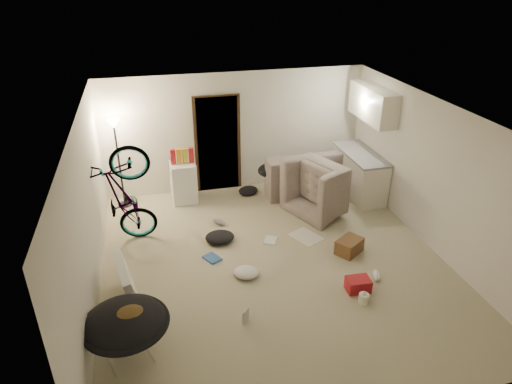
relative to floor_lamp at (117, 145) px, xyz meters
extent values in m
cube|color=tan|center=(2.40, -2.65, -1.32)|extent=(5.50, 6.00, 0.02)
cube|color=white|center=(2.40, -2.65, 1.20)|extent=(5.50, 6.00, 0.02)
cube|color=silver|center=(2.40, 0.36, -0.06)|extent=(5.50, 0.02, 2.50)
cube|color=silver|center=(2.40, -5.66, -0.06)|extent=(5.50, 0.02, 2.50)
cube|color=silver|center=(-0.36, -2.65, -0.06)|extent=(0.02, 6.00, 2.50)
cube|color=silver|center=(5.16, -2.65, -0.06)|extent=(0.02, 6.00, 2.50)
cube|color=black|center=(2.00, 0.32, -0.29)|extent=(0.85, 0.10, 2.04)
cube|color=#382513|center=(2.00, 0.29, -0.29)|extent=(0.97, 0.04, 2.10)
cylinder|color=black|center=(0.00, 0.00, -1.29)|extent=(0.28, 0.28, 0.03)
cylinder|color=black|center=(0.00, 0.00, -0.46)|extent=(0.04, 0.04, 1.70)
cone|color=#FFE0A5|center=(0.00, 0.00, 0.41)|extent=(0.24, 0.24, 0.18)
cube|color=white|center=(4.83, -0.65, -0.87)|extent=(0.60, 1.50, 0.88)
cube|color=gray|center=(4.83, -0.65, -0.41)|extent=(0.64, 1.54, 0.04)
cube|color=white|center=(4.96, -0.65, 0.64)|extent=(0.38, 1.40, 0.65)
imported|color=#373F37|center=(3.97, -0.20, -0.98)|extent=(2.26, 0.98, 0.65)
imported|color=#373F37|center=(3.96, -1.10, -0.92)|extent=(1.43, 1.51, 0.77)
imported|color=black|center=(0.10, -1.45, -0.81)|extent=(1.93, 0.90, 1.10)
imported|color=#AA1920|center=(1.59, -3.95, -1.30)|extent=(0.25, 0.25, 0.02)
cube|color=white|center=(1.21, -0.10, -0.89)|extent=(0.51, 0.51, 0.83)
cube|color=#AA1920|center=(1.04, -0.10, -0.31)|extent=(0.11, 0.08, 0.30)
cube|color=orange|center=(1.16, -0.10, -0.31)|extent=(0.11, 0.08, 0.30)
cube|color=gold|center=(1.28, -0.10, -0.31)|extent=(0.11, 0.09, 0.30)
cube|color=#AA1920|center=(1.40, -0.10, -0.31)|extent=(0.11, 0.08, 0.30)
cylinder|color=silver|center=(0.10, -4.16, -1.06)|extent=(0.70, 0.70, 0.49)
ellipsoid|color=black|center=(0.10, -4.16, -0.76)|extent=(0.98, 0.98, 0.41)
torus|color=black|center=(0.10, -4.16, -0.76)|extent=(1.06, 1.06, 0.08)
ellipsoid|color=brown|center=(0.15, -4.19, -0.65)|extent=(0.56, 0.51, 0.22)
ellipsoid|color=black|center=(3.02, -0.20, -0.77)|extent=(0.64, 0.56, 0.28)
cube|color=silver|center=(0.10, -3.03, -1.00)|extent=(0.40, 0.96, 0.62)
cube|color=brown|center=(3.72, -2.68, -1.18)|extent=(0.55, 0.51, 0.26)
cube|color=#AA1920|center=(3.43, -3.64, -1.21)|extent=(0.36, 0.28, 0.20)
cylinder|color=white|center=(3.38, -3.93, -1.23)|extent=(0.15, 0.15, 0.15)
cone|color=white|center=(3.38, -3.93, -1.13)|extent=(0.08, 0.08, 0.06)
cube|color=beige|center=(3.18, -2.04, -1.30)|extent=(0.61, 0.67, 0.01)
cube|color=#295296|center=(1.42, -2.31, -1.29)|extent=(0.32, 0.35, 0.03)
cube|color=silver|center=(2.52, -2.02, -1.29)|extent=(0.30, 0.33, 0.02)
ellipsoid|color=slate|center=(1.73, -1.23, -1.26)|extent=(0.26, 0.29, 0.10)
ellipsoid|color=slate|center=(1.82, -2.88, -1.26)|extent=(0.28, 0.13, 0.10)
ellipsoid|color=white|center=(3.84, -3.44, -1.26)|extent=(0.20, 0.29, 0.10)
ellipsoid|color=black|center=(1.64, -1.81, -1.22)|extent=(0.53, 0.45, 0.17)
ellipsoid|color=black|center=(2.56, -0.10, -1.24)|extent=(0.58, 0.58, 0.13)
ellipsoid|color=silver|center=(1.88, -2.90, -1.24)|extent=(0.51, 0.48, 0.13)
camera|label=1|loc=(0.61, -8.59, 3.11)|focal=32.00mm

